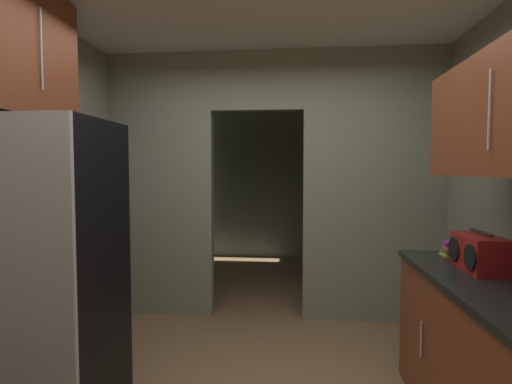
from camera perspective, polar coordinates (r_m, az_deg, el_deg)
kitchen_partition at (r=4.03m, az=2.87°, el=2.01°), size 3.36×0.12×2.67m
adjoining_room_shell at (r=5.98m, az=3.41°, el=1.62°), size 3.36×2.88×2.67m
refrigerator at (r=2.79m, az=-27.90°, el=-9.61°), size 0.79×0.73×1.79m
upper_cabinet_fridgeside at (r=3.02m, az=-31.13°, el=16.87°), size 0.36×0.87×0.83m
boombox at (r=2.67m, az=29.13°, el=-7.57°), size 0.21×0.38×0.23m
book_stack at (r=3.03m, az=26.16°, el=-7.27°), size 0.15×0.15×0.10m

